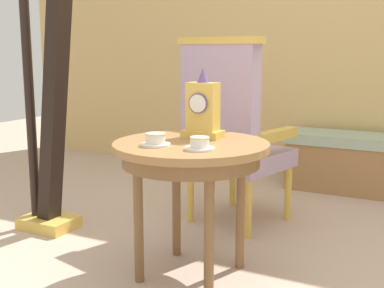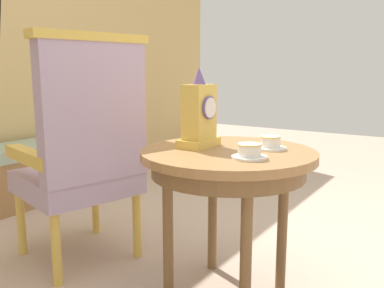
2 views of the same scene
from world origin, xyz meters
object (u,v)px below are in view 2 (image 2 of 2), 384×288
at_px(armchair, 84,149).
at_px(window_bench, 50,167).
at_px(teacup_left, 250,152).
at_px(mantel_clock, 199,116).
at_px(side_table, 228,168).
at_px(teacup_right, 270,143).

relative_size(armchair, window_bench, 0.95).
height_order(teacup_left, mantel_clock, mantel_clock).
xyz_separation_m(side_table, window_bench, (0.51, 1.87, -0.35)).
height_order(side_table, armchair, armchair).
relative_size(teacup_right, mantel_clock, 0.39).
relative_size(teacup_left, window_bench, 0.11).
bearing_deg(armchair, side_table, -81.09).
xyz_separation_m(armchair, window_bench, (0.63, 1.13, -0.37)).
relative_size(side_table, mantel_clock, 2.16).
bearing_deg(teacup_right, window_bench, 78.71).
bearing_deg(window_bench, teacup_right, -101.29).
bearing_deg(mantel_clock, teacup_right, -66.37).
xyz_separation_m(teacup_right, armchair, (-0.23, 0.88, -0.08)).
relative_size(teacup_left, teacup_right, 1.02).
height_order(side_table, teacup_left, teacup_left).
bearing_deg(side_table, armchair, 98.91).
distance_m(teacup_right, armchair, 0.91).
relative_size(side_table, window_bench, 0.61).
height_order(side_table, teacup_right, teacup_right).
xyz_separation_m(side_table, teacup_left, (-0.10, -0.15, 0.10)).
height_order(side_table, mantel_clock, mantel_clock).
distance_m(side_table, teacup_left, 0.21).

